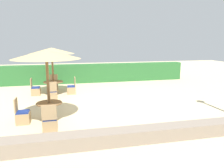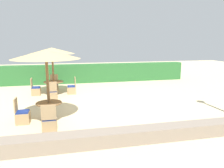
% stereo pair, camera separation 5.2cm
% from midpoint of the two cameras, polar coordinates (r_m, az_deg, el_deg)
% --- Properties ---
extents(ground_plane, '(40.00, 40.00, 0.00)m').
position_cam_midpoint_polar(ground_plane, '(9.87, 0.62, -5.79)').
color(ground_plane, beige).
extents(hedge_row, '(13.00, 0.70, 1.29)m').
position_cam_midpoint_polar(hedge_row, '(15.55, -4.57, 2.87)').
color(hedge_row, '#2D6B33').
rests_on(hedge_row, ground_plane).
extents(stone_border, '(10.00, 0.56, 0.40)m').
position_cam_midpoint_polar(stone_border, '(6.60, 8.03, -12.89)').
color(stone_border, gray).
rests_on(stone_border, ground_plane).
extents(parasol_front_left, '(2.37, 2.37, 2.59)m').
position_cam_midpoint_polar(parasol_front_left, '(7.92, -16.97, 7.34)').
color(parasol_front_left, brown).
rests_on(parasol_front_left, ground_plane).
extents(round_table_front_left, '(0.91, 0.91, 0.70)m').
position_cam_midpoint_polar(round_table_front_left, '(8.25, -16.22, -5.88)').
color(round_table_front_left, brown).
rests_on(round_table_front_left, ground_plane).
extents(patio_chair_front_left_west, '(0.46, 0.46, 0.93)m').
position_cam_midpoint_polar(patio_chair_front_left_west, '(8.42, -22.48, -7.82)').
color(patio_chair_front_left_west, tan).
rests_on(patio_chair_front_left_west, ground_plane).
extents(patio_chair_front_left_south, '(0.46, 0.46, 0.93)m').
position_cam_midpoint_polar(patio_chair_front_left_south, '(7.45, -16.07, -9.85)').
color(patio_chair_front_left_south, tan).
rests_on(patio_chair_front_left_south, ground_plane).
extents(parasol_back_left, '(2.37, 2.37, 2.54)m').
position_cam_midpoint_polar(parasol_back_left, '(12.07, -15.59, 8.31)').
color(parasol_back_left, brown).
rests_on(parasol_back_left, ground_plane).
extents(round_table_back_left, '(1.05, 1.05, 0.72)m').
position_cam_midpoint_polar(round_table_back_left, '(12.27, -15.15, -0.10)').
color(round_table_back_left, brown).
rests_on(round_table_back_left, ground_plane).
extents(patio_chair_back_left_south, '(0.46, 0.46, 0.93)m').
position_cam_midpoint_polar(patio_chair_back_left_south, '(11.31, -15.38, -2.61)').
color(patio_chair_back_left_south, tan).
rests_on(patio_chair_back_left_south, ground_plane).
extents(patio_chair_back_left_east, '(0.46, 0.46, 0.93)m').
position_cam_midpoint_polar(patio_chair_back_left_east, '(12.27, -10.62, -1.34)').
color(patio_chair_back_left_east, tan).
rests_on(patio_chair_back_left_east, ground_plane).
extents(patio_chair_back_left_west, '(0.46, 0.46, 0.93)m').
position_cam_midpoint_polar(patio_chair_back_left_west, '(12.46, -19.47, -1.60)').
color(patio_chair_back_left_west, tan).
rests_on(patio_chair_back_left_west, ground_plane).
extents(patio_chair_back_left_north, '(0.46, 0.46, 0.93)m').
position_cam_midpoint_polar(patio_chair_back_left_north, '(13.34, -15.02, -0.53)').
color(patio_chair_back_left_north, tan).
rests_on(patio_chair_back_left_north, ground_plane).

